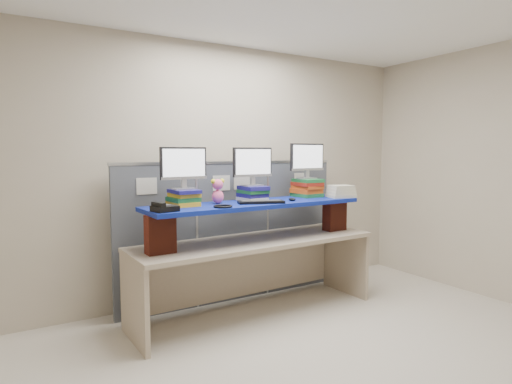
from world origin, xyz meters
TOP-DOWN VIEW (x-y plane):
  - room at (0.00, 0.00)m, footprint 5.00×4.00m
  - cubicle_partition at (-0.00, 1.78)m, footprint 2.60×0.06m
  - desk at (-0.00, 1.28)m, footprint 2.53×0.82m
  - brick_pier_left at (-1.01, 1.19)m, footprint 0.25×0.14m
  - brick_pier_right at (1.00, 1.27)m, footprint 0.25×0.14m
  - blue_board at (-0.00, 1.28)m, footprint 2.24×0.64m
  - book_stack_left at (-0.72, 1.38)m, footprint 0.26×0.32m
  - book_stack_center at (0.03, 1.40)m, footprint 0.25×0.30m
  - book_stack_right at (0.74, 1.43)m, footprint 0.26×0.32m
  - monitor_left at (-0.72, 1.37)m, footprint 0.45×0.13m
  - monitor_center at (0.03, 1.40)m, footprint 0.45×0.13m
  - monitor_right at (0.73, 1.43)m, footprint 0.45×0.13m
  - keyboard at (-0.01, 1.17)m, footprint 0.47×0.28m
  - mouse at (0.36, 1.18)m, footprint 0.06×0.10m
  - desk_phone at (-1.00, 1.10)m, footprint 0.22×0.20m
  - headset at (-0.46, 1.09)m, footprint 0.19×0.19m
  - plush_toy at (-0.38, 1.37)m, footprint 0.14×0.10m
  - binder_stack at (1.02, 1.19)m, footprint 0.31×0.26m

SIDE VIEW (x-z plane):
  - desk at x=0.00m, z-range 0.23..0.99m
  - cubicle_partition at x=0.00m, z-range 0.00..1.53m
  - brick_pier_left at x=-1.01m, z-range 0.76..1.09m
  - brick_pier_right at x=1.00m, z-range 0.76..1.09m
  - blue_board at x=0.00m, z-range 1.09..1.14m
  - headset at x=-0.46m, z-range 1.14..1.15m
  - keyboard at x=-0.01m, z-range 1.13..1.16m
  - mouse at x=0.36m, z-range 1.14..1.17m
  - desk_phone at x=-1.00m, z-range 1.12..1.21m
  - binder_stack at x=1.02m, z-range 1.13..1.26m
  - book_stack_left at x=-0.72m, z-range 1.13..1.29m
  - book_stack_center at x=0.03m, z-range 1.14..1.29m
  - book_stack_right at x=0.74m, z-range 1.13..1.33m
  - plush_toy at x=-0.38m, z-range 1.14..1.38m
  - room at x=0.00m, z-range 0.00..2.80m
  - monitor_center at x=0.03m, z-range 1.31..1.70m
  - monitor_left at x=-0.72m, z-range 1.31..1.70m
  - monitor_right at x=0.73m, z-range 1.36..1.75m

